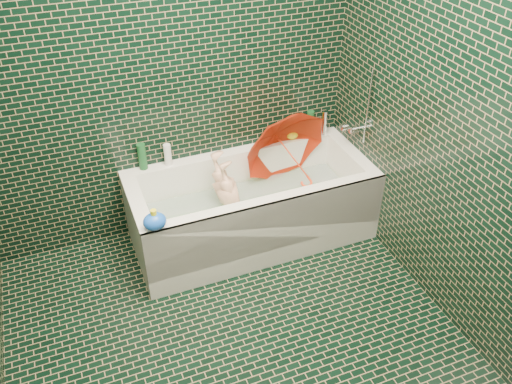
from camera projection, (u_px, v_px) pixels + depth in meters
name	position (u px, v px, depth m)	size (l,w,h in m)	color
floor	(244.00, 359.00, 3.16)	(2.80, 2.80, 0.00)	black
wall_back	(164.00, 68.00, 3.48)	(2.80, 2.80, 0.00)	black
wall_right	(474.00, 130.00, 2.82)	(2.80, 2.80, 0.00)	black
bathtub	(252.00, 213.00, 3.93)	(1.70, 0.75, 0.55)	white
bath_mat	(251.00, 218.00, 3.97)	(1.35, 0.47, 0.01)	green
water	(251.00, 202.00, 3.89)	(1.48, 0.53, 0.00)	silver
faucet	(358.00, 124.00, 3.85)	(0.18, 0.19, 0.55)	silver
child	(233.00, 203.00, 3.86)	(0.29, 0.19, 0.80)	#ECB393
umbrella	(293.00, 158.00, 3.89)	(0.63, 0.63, 0.55)	red
soap_bottle_a	(323.00, 134.00, 4.19)	(0.09, 0.09, 0.24)	white
soap_bottle_b	(321.00, 135.00, 4.18)	(0.08, 0.08, 0.18)	#491E70
soap_bottle_c	(315.00, 135.00, 4.17)	(0.12, 0.12, 0.15)	#154A22
bottle_right_tall	(310.00, 123.00, 4.13)	(0.06, 0.06, 0.20)	#154A22
bottle_right_pump	(324.00, 123.00, 4.13)	(0.05, 0.05, 0.20)	silver
bottle_left_tall	(142.00, 156.00, 3.74)	(0.06, 0.06, 0.19)	#154A22
bottle_left_short	(168.00, 155.00, 3.79)	(0.05, 0.05, 0.16)	white
rubber_duck	(293.00, 134.00, 4.10)	(0.12, 0.08, 0.10)	yellow
bath_toy	(155.00, 221.00, 3.22)	(0.14, 0.12, 0.14)	blue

